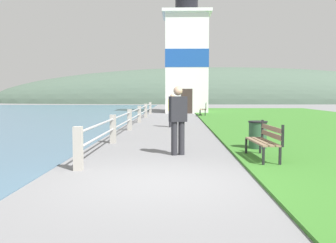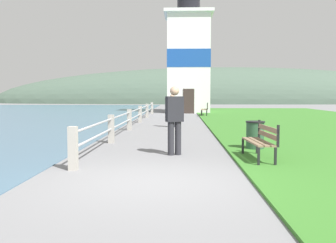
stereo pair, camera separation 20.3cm
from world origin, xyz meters
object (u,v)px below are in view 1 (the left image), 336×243
person_by_railing (178,118)px  park_bench_near (266,139)px  park_bench_midway (204,108)px  lighthouse (186,56)px  person_strolling (172,109)px  trash_bin (258,136)px

person_by_railing → park_bench_near: bearing=-130.7°
park_bench_near → park_bench_midway: bearing=-92.6°
park_bench_near → park_bench_midway: size_ratio=0.84×
park_bench_near → person_by_railing: 2.31m
park_bench_near → lighthouse: (-1.31, 23.14, 4.25)m
person_strolling → person_by_railing: 8.13m
park_bench_midway → lighthouse: 6.65m
park_bench_near → person_by_railing: (-2.10, 0.84, 0.45)m
park_bench_midway → person_by_railing: 17.43m
park_bench_near → person_by_railing: bearing=-24.8°
park_bench_midway → trash_bin: park_bench_midway is taller
person_by_railing → lighthouse: bearing=-21.0°
lighthouse → person_by_railing: (-0.80, -22.30, -3.81)m
park_bench_near → trash_bin: park_bench_near is taller
person_strolling → trash_bin: size_ratio=1.90×
person_by_railing → trash_bin: size_ratio=2.16×
park_bench_midway → lighthouse: lighthouse is taller
lighthouse → trash_bin: size_ratio=13.29×
person_strolling → person_by_railing: size_ratio=0.88×
park_bench_near → lighthouse: size_ratio=0.15×
person_strolling → park_bench_near: bearing=-166.9°
person_strolling → lighthouse: bearing=-5.8°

